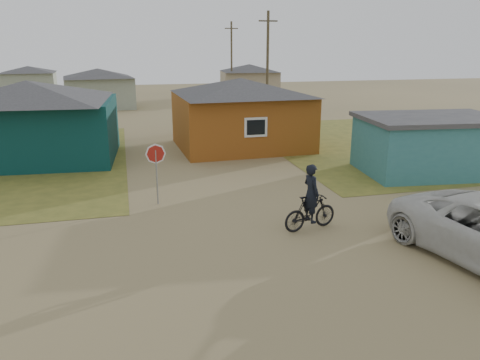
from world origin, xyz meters
The scene contains 12 objects.
ground centered at (0.00, 0.00, 0.00)m, with size 120.00×120.00×0.00m, color #938155.
grass_ne centered at (14.00, 13.00, 0.01)m, with size 20.00×18.00×0.00m, color olive.
house_teal centered at (-8.50, 13.50, 2.05)m, with size 8.93×7.08×4.00m.
house_yellow centered at (2.50, 14.00, 2.00)m, with size 7.72×6.76×3.90m.
shed_turquoise centered at (9.50, 6.50, 1.31)m, with size 6.71×4.93×2.60m.
house_pale_west centered at (-6.00, 34.00, 1.86)m, with size 7.04×6.15×3.60m.
house_beige_east centered at (10.00, 40.00, 1.86)m, with size 6.95×6.05×3.60m.
house_pale_north centered at (-14.00, 46.00, 1.75)m, with size 6.28×5.81×3.40m.
utility_pole_near centered at (6.50, 22.00, 4.14)m, with size 1.40×0.20×8.00m.
utility_pole_far centered at (7.50, 38.00, 4.14)m, with size 1.40×0.20×8.00m.
stop_sign centered at (-2.94, 5.00, 1.68)m, with size 0.72×0.28×2.27m.
cyclist centered at (1.56, 1.34, 0.78)m, with size 1.97×0.95×2.14m.
Camera 1 is at (-3.96, -11.61, 5.66)m, focal length 35.00 mm.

